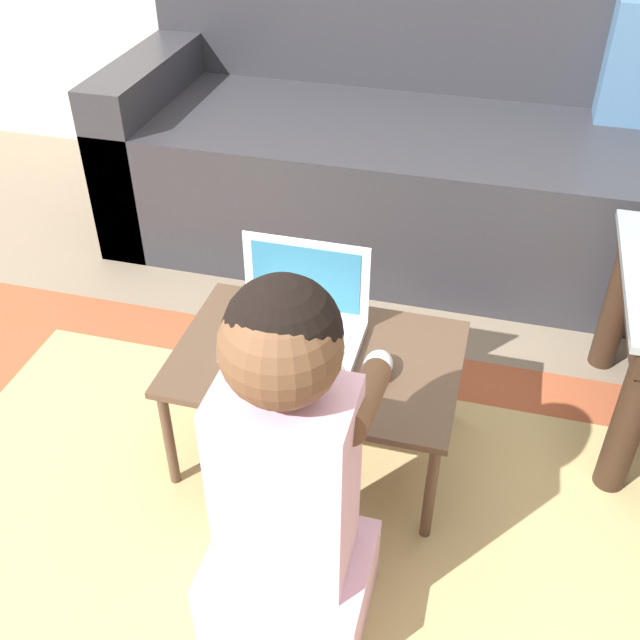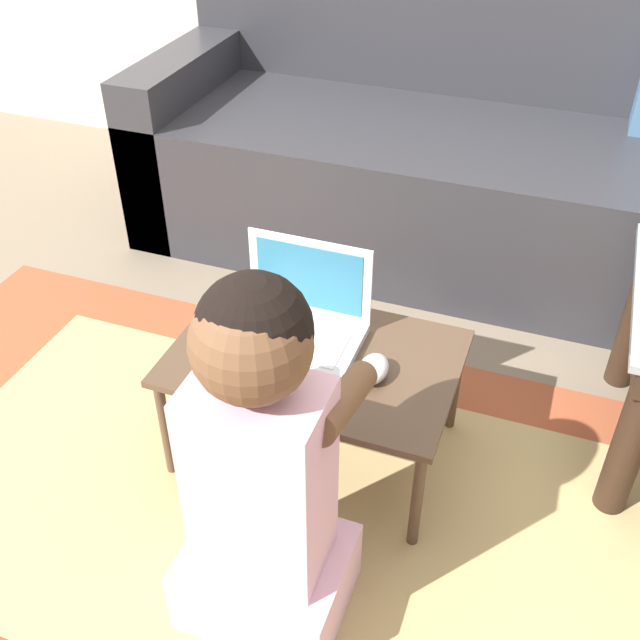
{
  "view_description": "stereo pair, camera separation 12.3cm",
  "coord_description": "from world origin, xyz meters",
  "px_view_note": "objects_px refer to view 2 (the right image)",
  "views": [
    {
      "loc": [
        0.34,
        -1.12,
        1.36
      ],
      "look_at": [
        0.01,
        0.15,
        0.36
      ],
      "focal_mm": 42.0,
      "sensor_mm": 36.0,
      "label": 1
    },
    {
      "loc": [
        0.46,
        -1.08,
        1.36
      ],
      "look_at": [
        0.01,
        0.15,
        0.36
      ],
      "focal_mm": 42.0,
      "sensor_mm": 36.0,
      "label": 2
    }
  ],
  "objects_px": {
    "laptop": "(298,324)",
    "person_seated": "(262,472)",
    "computer_mouse": "(373,369)",
    "laptop_desk": "(315,365)",
    "couch": "(469,155)"
  },
  "relations": [
    {
      "from": "laptop",
      "to": "person_seated",
      "type": "relative_size",
      "value": 0.38
    },
    {
      "from": "laptop_desk",
      "to": "person_seated",
      "type": "relative_size",
      "value": 0.81
    },
    {
      "from": "laptop_desk",
      "to": "laptop",
      "type": "xyz_separation_m",
      "value": [
        -0.06,
        0.05,
        0.07
      ]
    },
    {
      "from": "laptop_desk",
      "to": "person_seated",
      "type": "xyz_separation_m",
      "value": [
        0.06,
        -0.41,
        0.11
      ]
    },
    {
      "from": "laptop_desk",
      "to": "computer_mouse",
      "type": "height_order",
      "value": "computer_mouse"
    },
    {
      "from": "couch",
      "to": "computer_mouse",
      "type": "bearing_deg",
      "value": -89.02
    },
    {
      "from": "laptop_desk",
      "to": "laptop",
      "type": "distance_m",
      "value": 0.1
    },
    {
      "from": "computer_mouse",
      "to": "person_seated",
      "type": "height_order",
      "value": "person_seated"
    },
    {
      "from": "laptop",
      "to": "computer_mouse",
      "type": "relative_size",
      "value": 3.07
    },
    {
      "from": "laptop_desk",
      "to": "person_seated",
      "type": "bearing_deg",
      "value": -81.96
    },
    {
      "from": "computer_mouse",
      "to": "person_seated",
      "type": "distance_m",
      "value": 0.4
    },
    {
      "from": "computer_mouse",
      "to": "person_seated",
      "type": "relative_size",
      "value": 0.12
    },
    {
      "from": "laptop_desk",
      "to": "computer_mouse",
      "type": "distance_m",
      "value": 0.15
    },
    {
      "from": "person_seated",
      "to": "laptop",
      "type": "bearing_deg",
      "value": 104.19
    },
    {
      "from": "couch",
      "to": "person_seated",
      "type": "relative_size",
      "value": 2.67
    }
  ]
}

